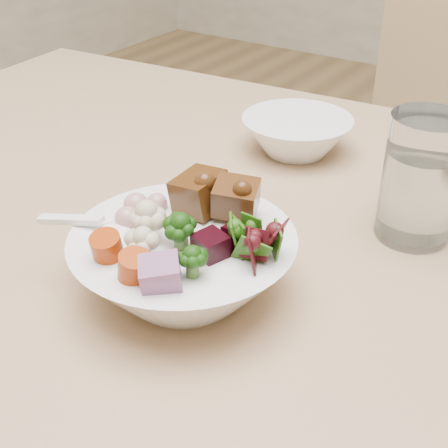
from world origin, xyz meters
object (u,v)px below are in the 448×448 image
object	(u,v)px
food_bowl	(186,260)
water_glass	(420,183)
side_bowl	(297,135)
dining_table	(391,360)

from	to	relation	value
food_bowl	water_glass	xyz separation A→B (m)	(0.14, 0.21, 0.03)
food_bowl	side_bowl	xyz separation A→B (m)	(-0.06, 0.32, -0.01)
dining_table	food_bowl	size ratio (longest dim) A/B	8.42
water_glass	side_bowl	distance (m)	0.23
dining_table	water_glass	size ratio (longest dim) A/B	12.85
side_bowl	food_bowl	bearing A→B (deg)	-79.67
dining_table	side_bowl	xyz separation A→B (m)	(-0.23, 0.22, 0.10)
dining_table	side_bowl	size ratio (longest dim) A/B	11.73
side_bowl	dining_table	bearing A→B (deg)	-43.99
dining_table	water_glass	world-z (taller)	water_glass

